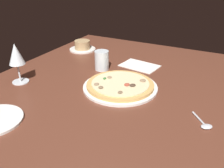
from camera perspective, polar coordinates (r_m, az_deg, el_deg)
The scene contains 7 objects.
dining_table at distance 105.07cm, azimuth -1.95°, elevation -2.96°, with size 150.00×110.00×4.00cm, color brown.
pizza_main at distance 107.29cm, azimuth 1.91°, elevation -0.36°, with size 32.22×32.22×3.32cm.
ramekin_on_saucer at distance 156.07cm, azimuth -6.80°, elevation 8.62°, with size 15.99×15.99×5.93cm.
wine_glass_far at distance 116.01cm, azimuth -21.15°, elevation 6.08°, with size 7.43×7.43×18.13cm.
water_glass at distance 125.25cm, azimuth -2.36°, elevation 5.26°, with size 7.09×7.09×9.70cm.
paper_menu at distance 131.58cm, azimuth 6.34°, elevation 4.18°, with size 13.12×19.04×0.30cm, color white.
spoon at distance 89.54cm, azimuth 20.46°, elevation -8.67°, with size 9.59×8.50×1.00cm.
Camera 1 is at (-79.67, -45.42, 53.26)cm, focal length 39.84 mm.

